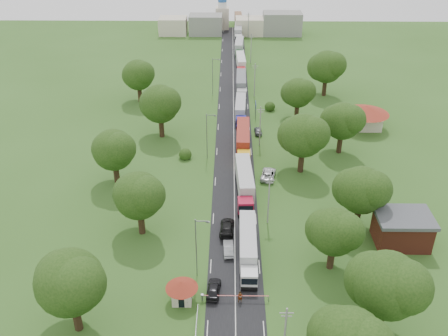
{
  "coord_description": "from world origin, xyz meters",
  "views": [
    {
      "loc": [
        -0.91,
        -74.57,
        49.7
      ],
      "look_at": [
        -1.94,
        5.94,
        3.0
      ],
      "focal_mm": 40.0,
      "sensor_mm": 36.0,
      "label": 1
    }
  ],
  "objects_px": {
    "boom_barrier": "(225,296)",
    "car_lane_front": "(214,289)",
    "pedestrian_near": "(240,297)",
    "info_sign": "(256,107)",
    "guard_booth": "(182,289)",
    "car_lane_mid": "(228,248)",
    "truck_0": "(248,246)"
  },
  "relations": [
    {
      "from": "info_sign",
      "to": "pedestrian_near",
      "type": "xyz_separation_m",
      "value": [
        -4.57,
        -60.18,
        -2.11
      ]
    },
    {
      "from": "info_sign",
      "to": "truck_0",
      "type": "xyz_separation_m",
      "value": [
        -3.27,
        -50.89,
        -0.9
      ]
    },
    {
      "from": "guard_booth",
      "to": "car_lane_front",
      "type": "relative_size",
      "value": 0.98
    },
    {
      "from": "boom_barrier",
      "to": "pedestrian_near",
      "type": "relative_size",
      "value": 5.15
    },
    {
      "from": "guard_booth",
      "to": "info_sign",
      "type": "bearing_deg",
      "value": 78.32
    },
    {
      "from": "guard_booth",
      "to": "car_lane_mid",
      "type": "xyz_separation_m",
      "value": [
        6.2,
        10.34,
        -1.46
      ]
    },
    {
      "from": "info_sign",
      "to": "pedestrian_near",
      "type": "relative_size",
      "value": 2.29
    },
    {
      "from": "truck_0",
      "to": "car_lane_front",
      "type": "distance_m",
      "value": 9.16
    },
    {
      "from": "boom_barrier",
      "to": "pedestrian_near",
      "type": "distance_m",
      "value": 2.0
    },
    {
      "from": "pedestrian_near",
      "to": "guard_booth",
      "type": "bearing_deg",
      "value": 177.22
    },
    {
      "from": "guard_booth",
      "to": "pedestrian_near",
      "type": "height_order",
      "value": "guard_booth"
    },
    {
      "from": "boom_barrier",
      "to": "car_lane_mid",
      "type": "distance_m",
      "value": 10.35
    },
    {
      "from": "car_lane_front",
      "to": "pedestrian_near",
      "type": "height_order",
      "value": "pedestrian_near"
    },
    {
      "from": "guard_booth",
      "to": "truck_0",
      "type": "xyz_separation_m",
      "value": [
        9.13,
        9.11,
        -0.06
      ]
    },
    {
      "from": "info_sign",
      "to": "guard_booth",
      "type": "bearing_deg",
      "value": -101.68
    },
    {
      "from": "truck_0",
      "to": "car_lane_mid",
      "type": "distance_m",
      "value": 3.47
    },
    {
      "from": "boom_barrier",
      "to": "guard_booth",
      "type": "height_order",
      "value": "guard_booth"
    },
    {
      "from": "boom_barrier",
      "to": "info_sign",
      "type": "xyz_separation_m",
      "value": [
        6.56,
        60.0,
        2.11
      ]
    },
    {
      "from": "boom_barrier",
      "to": "car_lane_mid",
      "type": "relative_size",
      "value": 2.17
    },
    {
      "from": "info_sign",
      "to": "car_lane_mid",
      "type": "relative_size",
      "value": 0.96
    },
    {
      "from": "info_sign",
      "to": "car_lane_mid",
      "type": "distance_m",
      "value": 50.1
    },
    {
      "from": "info_sign",
      "to": "truck_0",
      "type": "height_order",
      "value": "info_sign"
    },
    {
      "from": "truck_0",
      "to": "pedestrian_near",
      "type": "xyz_separation_m",
      "value": [
        -1.3,
        -9.28,
        -1.21
      ]
    },
    {
      "from": "boom_barrier",
      "to": "car_lane_front",
      "type": "bearing_deg",
      "value": 137.6
    },
    {
      "from": "truck_0",
      "to": "guard_booth",
      "type": "bearing_deg",
      "value": -135.06
    },
    {
      "from": "info_sign",
      "to": "pedestrian_near",
      "type": "height_order",
      "value": "info_sign"
    },
    {
      "from": "info_sign",
      "to": "truck_0",
      "type": "relative_size",
      "value": 0.29
    },
    {
      "from": "car_lane_front",
      "to": "info_sign",
      "type": "bearing_deg",
      "value": -93.11
    },
    {
      "from": "guard_booth",
      "to": "pedestrian_near",
      "type": "relative_size",
      "value": 2.46
    },
    {
      "from": "boom_barrier",
      "to": "car_lane_front",
      "type": "relative_size",
      "value": 2.05
    },
    {
      "from": "boom_barrier",
      "to": "pedestrian_near",
      "type": "bearing_deg",
      "value": -5.07
    },
    {
      "from": "boom_barrier",
      "to": "car_lane_front",
      "type": "distance_m",
      "value": 2.23
    }
  ]
}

